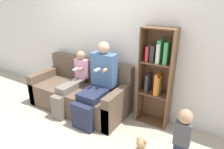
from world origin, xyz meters
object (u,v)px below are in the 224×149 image
Objects in this scene: couch at (80,93)px; child_seated at (71,84)px; adult_seated at (98,82)px; toddler_standing at (183,134)px; bookshelf at (157,73)px.

couch is 1.72× the size of child_seated.
toddler_standing is (1.44, -0.27, -0.25)m from adult_seated.
adult_seated is at bearing 6.71° from child_seated.
toddler_standing is at bearing -10.51° from adult_seated.
child_seated is (-0.52, -0.06, -0.13)m from adult_seated.
couch is at bearing 169.37° from toddler_standing.
bookshelf reaches higher than child_seated.
adult_seated is 0.54m from child_seated.
bookshelf reaches higher than adult_seated.
child_seated is 0.68× the size of bookshelf.
couch is 1.41× the size of adult_seated.
couch is at bearing -167.61° from bookshelf.
adult_seated is 1.48m from toddler_standing.
adult_seated is at bearing -10.99° from couch.
adult_seated is 1.75× the size of toddler_standing.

